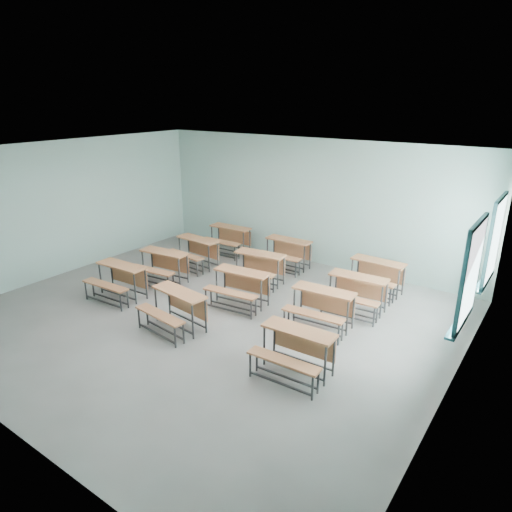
# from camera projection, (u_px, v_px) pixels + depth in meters

# --- Properties ---
(room) EXTENTS (9.04, 8.04, 3.24)m
(room) POSITION_uv_depth(u_px,v_px,m) (211.00, 241.00, 8.55)
(room) COLOR gray
(room) RESTS_ON ground
(desk_unit_r0c0) EXTENTS (1.21, 0.84, 0.74)m
(desk_unit_r0c0) POSITION_uv_depth(u_px,v_px,m) (119.00, 276.00, 9.80)
(desk_unit_r0c0) COLOR #A05F3A
(desk_unit_r0c0) RESTS_ON ground
(desk_unit_r0c1) EXTENTS (1.26, 0.92, 0.74)m
(desk_unit_r0c1) POSITION_uv_depth(u_px,v_px,m) (175.00, 305.00, 8.48)
(desk_unit_r0c1) COLOR #A05F3A
(desk_unit_r0c1) RESTS_ON ground
(desk_unit_r0c2) EXTENTS (1.20, 0.83, 0.74)m
(desk_unit_r0c2) POSITION_uv_depth(u_px,v_px,m) (295.00, 346.00, 7.09)
(desk_unit_r0c2) COLOR #A05F3A
(desk_unit_r0c2) RESTS_ON ground
(desk_unit_r1c0) EXTENTS (1.26, 0.91, 0.74)m
(desk_unit_r1c0) POSITION_uv_depth(u_px,v_px,m) (162.00, 262.00, 10.62)
(desk_unit_r1c0) COLOR #A05F3A
(desk_unit_r1c0) RESTS_ON ground
(desk_unit_r1c1) EXTENTS (1.25, 0.91, 0.74)m
(desk_unit_r1c1) POSITION_uv_depth(u_px,v_px,m) (239.00, 283.00, 9.45)
(desk_unit_r1c1) COLOR #A05F3A
(desk_unit_r1c1) RESTS_ON ground
(desk_unit_r1c2) EXTENTS (1.23, 0.87, 0.74)m
(desk_unit_r1c2) POSITION_uv_depth(u_px,v_px,m) (321.00, 303.00, 8.53)
(desk_unit_r1c2) COLOR #A05F3A
(desk_unit_r1c2) RESTS_ON ground
(desk_unit_r2c0) EXTENTS (1.24, 0.88, 0.74)m
(desk_unit_r2c0) POSITION_uv_depth(u_px,v_px,m) (195.00, 248.00, 11.58)
(desk_unit_r2c0) COLOR #A05F3A
(desk_unit_r2c0) RESTS_ON ground
(desk_unit_r2c1) EXTENTS (1.26, 0.92, 0.74)m
(desk_unit_r2c1) POSITION_uv_depth(u_px,v_px,m) (258.00, 264.00, 10.51)
(desk_unit_r2c1) COLOR #A05F3A
(desk_unit_r2c1) RESTS_ON ground
(desk_unit_r2c2) EXTENTS (1.22, 0.86, 0.74)m
(desk_unit_r2c2) POSITION_uv_depth(u_px,v_px,m) (356.00, 289.00, 9.17)
(desk_unit_r2c2) COLOR #A05F3A
(desk_unit_r2c2) RESTS_ON ground
(desk_unit_r3c0) EXTENTS (1.21, 0.84, 0.74)m
(desk_unit_r3c0) POSITION_uv_depth(u_px,v_px,m) (228.00, 236.00, 12.62)
(desk_unit_r3c0) COLOR #A05F3A
(desk_unit_r3c0) RESTS_ON ground
(desk_unit_r3c1) EXTENTS (1.19, 0.81, 0.74)m
(desk_unit_r3c1) POSITION_uv_depth(u_px,v_px,m) (286.00, 249.00, 11.51)
(desk_unit_r3c1) COLOR #A05F3A
(desk_unit_r3c1) RESTS_ON ground
(desk_unit_r3c2) EXTENTS (1.20, 0.83, 0.74)m
(desk_unit_r3c2) POSITION_uv_depth(u_px,v_px,m) (376.00, 272.00, 10.03)
(desk_unit_r3c2) COLOR #A05F3A
(desk_unit_r3c2) RESTS_ON ground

